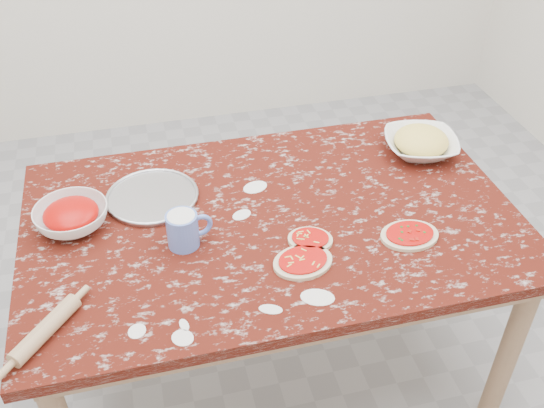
% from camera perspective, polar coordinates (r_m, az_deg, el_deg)
% --- Properties ---
extents(ground, '(4.00, 4.00, 0.00)m').
position_cam_1_polar(ground, '(2.55, 0.00, -14.33)').
color(ground, gray).
extents(worktable, '(1.60, 1.00, 0.75)m').
position_cam_1_polar(worktable, '(2.06, 0.00, -2.91)').
color(worktable, '#3E0F08').
rests_on(worktable, ground).
extents(pizza_tray, '(0.31, 0.31, 0.01)m').
position_cam_1_polar(pizza_tray, '(2.12, -11.04, 0.62)').
color(pizza_tray, '#B2B2B7').
rests_on(pizza_tray, worktable).
extents(sauce_bowl, '(0.24, 0.24, 0.07)m').
position_cam_1_polar(sauce_bowl, '(2.05, -18.09, -1.18)').
color(sauce_bowl, white).
rests_on(sauce_bowl, worktable).
extents(cheese_bowl, '(0.32, 0.32, 0.07)m').
position_cam_1_polar(cheese_bowl, '(2.36, 13.61, 5.35)').
color(cheese_bowl, white).
rests_on(cheese_bowl, worktable).
extents(flour_mug, '(0.15, 0.10, 0.11)m').
position_cam_1_polar(flour_mug, '(1.89, -8.17, -2.34)').
color(flour_mug, '#5775CF').
rests_on(flour_mug, worktable).
extents(pizza_left, '(0.20, 0.17, 0.02)m').
position_cam_1_polar(pizza_left, '(1.84, 2.88, -5.37)').
color(pizza_left, beige).
rests_on(pizza_left, worktable).
extents(pizza_mid, '(0.17, 0.16, 0.02)m').
position_cam_1_polar(pizza_mid, '(1.91, 3.57, -3.30)').
color(pizza_mid, beige).
rests_on(pizza_mid, worktable).
extents(pizza_right, '(0.19, 0.14, 0.02)m').
position_cam_1_polar(pizza_right, '(1.97, 12.64, -2.83)').
color(pizza_right, beige).
rests_on(pizza_right, worktable).
extents(rolling_pin, '(0.18, 0.21, 0.05)m').
position_cam_1_polar(rolling_pin, '(1.74, -20.27, -10.86)').
color(rolling_pin, tan).
rests_on(rolling_pin, worktable).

